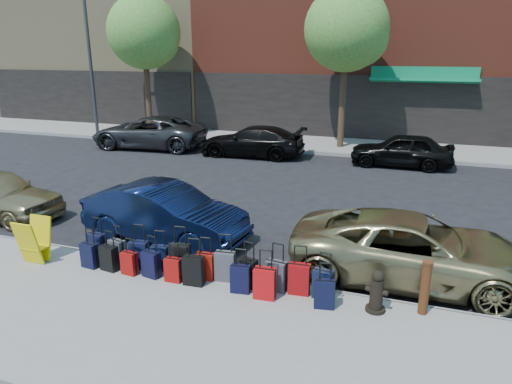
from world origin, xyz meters
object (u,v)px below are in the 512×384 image
at_px(car_far_1, 252,141).
at_px(car_far_2, 402,150).
at_px(tree_center, 349,31).
at_px(suitcase_front_5, 205,266).
at_px(car_near_1, 165,213).
at_px(streetlight, 92,49).
at_px(bollard, 425,287).
at_px(car_near_2, 413,249).
at_px(car_far_0, 149,132).
at_px(fire_hydrant, 377,292).
at_px(display_rack, 34,241).
at_px(tree_left, 146,34).

height_order(car_far_1, car_far_2, car_far_2).
distance_m(tree_center, car_far_2, 6.05).
bearing_deg(tree_center, car_far_2, -43.20).
bearing_deg(suitcase_front_5, car_near_1, 131.22).
height_order(suitcase_front_5, car_far_2, car_far_2).
xyz_separation_m(streetlight, bollard, (17.02, -13.55, -4.00)).
relative_size(streetlight, car_far_2, 1.97).
height_order(car_near_2, car_far_2, car_far_2).
bearing_deg(bollard, car_near_1, 163.94).
height_order(bollard, car_far_0, car_far_0).
distance_m(car_near_1, car_far_0, 11.83).
relative_size(fire_hydrant, bollard, 0.78).
distance_m(bollard, car_far_1, 13.59).
distance_m(suitcase_front_5, fire_hydrant, 3.37).
xyz_separation_m(tree_center, display_rack, (-4.41, -14.83, -4.78)).
height_order(car_near_1, car_far_2, car_near_1).
distance_m(display_rack, car_near_2, 8.05).
height_order(tree_center, fire_hydrant, tree_center).
distance_m(display_rack, car_far_0, 13.05).
height_order(car_near_1, car_far_1, car_near_1).
xyz_separation_m(car_near_2, car_far_1, (-7.02, 9.95, -0.01)).
bearing_deg(suitcase_front_5, display_rack, -178.31).
bearing_deg(bollard, tree_left, 134.66).
bearing_deg(display_rack, car_near_1, 50.77).
distance_m(car_far_1, car_far_2, 6.43).
relative_size(suitcase_front_5, car_near_2, 0.18).
xyz_separation_m(bollard, display_rack, (-8.00, -0.57, -0.03)).
xyz_separation_m(fire_hydrant, car_near_1, (-5.33, 1.95, 0.19)).
bearing_deg(bollard, car_far_2, 94.02).
bearing_deg(display_rack, car_near_2, 14.76).
xyz_separation_m(streetlight, car_far_0, (4.36, -1.94, -3.89)).
relative_size(tree_left, car_far_1, 1.55).
bearing_deg(suitcase_front_5, car_far_0, 120.51).
xyz_separation_m(fire_hydrant, car_near_2, (0.56, 1.73, 0.17)).
bearing_deg(car_far_0, suitcase_front_5, 30.79).
height_order(car_far_0, car_far_2, car_far_0).
bearing_deg(tree_center, tree_left, 180.00).
height_order(fire_hydrant, car_far_0, car_far_0).
xyz_separation_m(suitcase_front_5, car_near_1, (-1.97, 1.85, 0.27)).
bearing_deg(car_far_0, bollard, 42.23).
height_order(tree_left, car_near_1, tree_left).
distance_m(tree_left, streetlight, 3.11).
relative_size(bollard, car_near_1, 0.24).
relative_size(tree_left, suitcase_front_5, 8.22).
height_order(tree_left, streetlight, streetlight).
relative_size(streetlight, fire_hydrant, 10.21).
bearing_deg(streetlight, suitcase_front_5, -46.66).
bearing_deg(tree_left, streetlight, -166.61).
bearing_deg(car_far_0, tree_center, 100.94).
xyz_separation_m(bollard, car_far_0, (-12.67, 11.61, 0.11)).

